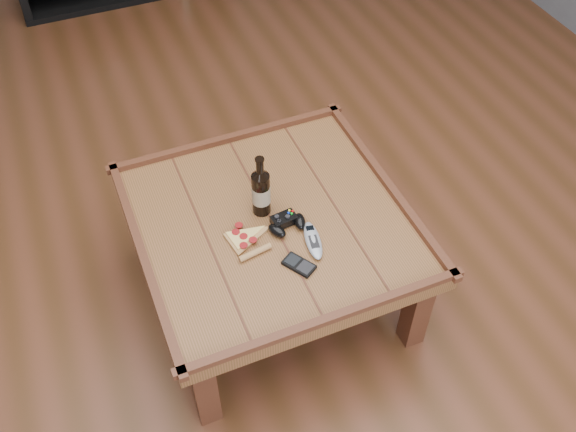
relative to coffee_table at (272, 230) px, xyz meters
name	(u,v)px	position (x,y,z in m)	size (l,w,h in m)	color
ground	(273,290)	(0.00, 0.00, -0.39)	(6.00, 6.00, 0.00)	#4A2A15
coffee_table	(272,230)	(0.00, 0.00, 0.00)	(1.03, 1.03, 0.48)	brown
beer_bottle	(261,191)	(-0.02, 0.06, 0.17)	(0.07, 0.07, 0.27)	black
game_controller	(287,223)	(0.04, -0.05, 0.08)	(0.16, 0.12, 0.04)	black
pizza_slice	(245,240)	(-0.13, -0.06, 0.07)	(0.17, 0.24, 0.02)	tan
smartphone	(299,265)	(0.01, -0.24, 0.07)	(0.11, 0.13, 0.02)	black
remote_control	(313,240)	(0.10, -0.16, 0.07)	(0.09, 0.19, 0.03)	#9FA4AC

